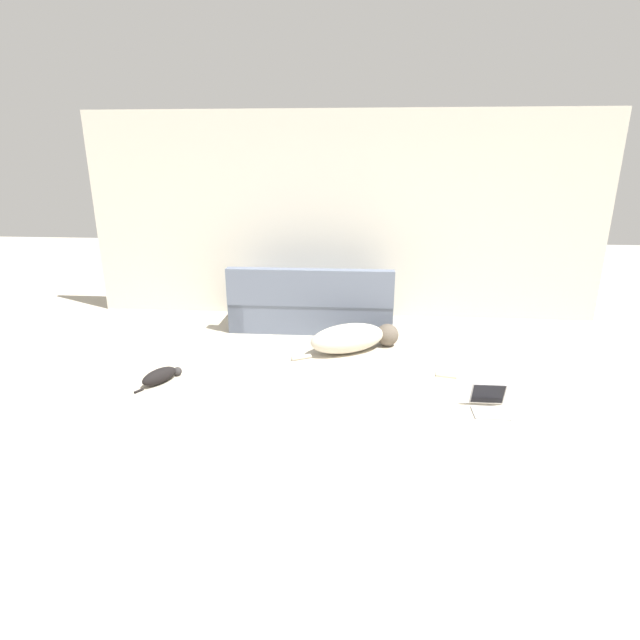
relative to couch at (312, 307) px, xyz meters
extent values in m
plane|color=#BCB29E|center=(0.37, -3.06, -0.26)|extent=(20.00, 20.00, 0.00)
cube|color=silver|center=(0.37, 0.57, 1.11)|extent=(6.98, 0.06, 2.75)
cube|color=slate|center=(0.00, 0.05, -0.07)|extent=(2.09, 0.83, 0.38)
cube|color=slate|center=(0.00, -0.30, 0.35)|extent=(2.09, 0.15, 0.46)
cube|color=slate|center=(0.94, 0.05, 0.00)|extent=(0.20, 0.82, 0.52)
cube|color=slate|center=(-0.95, 0.05, 0.00)|extent=(0.20, 0.82, 0.52)
ellipsoid|color=beige|center=(0.50, -0.87, -0.10)|extent=(0.99, 0.77, 0.33)
sphere|color=brown|center=(0.97, -0.63, -0.13)|extent=(0.36, 0.36, 0.27)
cylinder|color=beige|center=(-0.01, -1.14, -0.24)|extent=(0.22, 0.15, 0.05)
ellipsoid|color=black|center=(-1.36, -1.87, -0.19)|extent=(0.33, 0.42, 0.15)
sphere|color=#2D2B2B|center=(-1.25, -1.68, -0.22)|extent=(0.13, 0.13, 0.09)
cylinder|color=black|center=(-1.49, -2.08, -0.25)|extent=(0.07, 0.10, 0.02)
cube|color=#B7B7BC|center=(1.81, -2.24, -0.26)|extent=(0.31, 0.23, 0.02)
cube|color=#B7B7BC|center=(1.81, -2.09, -0.14)|extent=(0.31, 0.09, 0.22)
cube|color=black|center=(1.81, -2.10, -0.14)|extent=(0.28, 0.07, 0.20)
cube|color=beige|center=(1.55, -1.44, -0.25)|extent=(0.24, 0.20, 0.02)
camera|label=1|loc=(0.62, -6.29, 1.93)|focal=28.00mm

